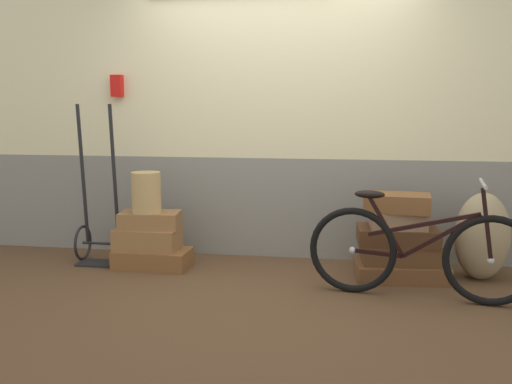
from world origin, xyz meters
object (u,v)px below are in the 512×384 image
(suitcase_0, at_px, (153,258))
(suitcase_3, at_px, (400,270))
(burlap_sack, at_px, (482,236))
(bicycle, at_px, (419,252))
(suitcase_2, at_px, (150,220))
(suitcase_4, at_px, (400,253))
(suitcase_1, at_px, (148,239))
(luggage_trolley, at_px, (100,227))
(wicker_basket, at_px, (146,192))
(suitcase_7, at_px, (397,203))
(suitcase_5, at_px, (397,235))
(suitcase_6, at_px, (398,220))

(suitcase_0, xyz_separation_m, suitcase_3, (2.10, 0.01, -0.01))
(burlap_sack, bearing_deg, bicycle, -134.72)
(suitcase_2, xyz_separation_m, suitcase_4, (2.11, 0.01, -0.20))
(bicycle, bearing_deg, suitcase_1, 167.84)
(suitcase_2, relative_size, luggage_trolley, 0.36)
(wicker_basket, bearing_deg, suitcase_4, 0.75)
(suitcase_1, xyz_separation_m, suitcase_3, (2.14, 0.00, -0.18))
(suitcase_0, height_order, suitcase_4, suitcase_4)
(suitcase_7, bearing_deg, suitcase_4, 50.23)
(wicker_basket, relative_size, luggage_trolley, 0.25)
(suitcase_3, distance_m, suitcase_7, 0.56)
(suitcase_5, xyz_separation_m, suitcase_7, (-0.01, -0.03, 0.27))
(wicker_basket, xyz_separation_m, bicycle, (2.22, -0.48, -0.31))
(suitcase_1, xyz_separation_m, wicker_basket, (0.00, -0.00, 0.41))
(bicycle, bearing_deg, suitcase_2, 167.31)
(suitcase_0, relative_size, luggage_trolley, 0.46)
(suitcase_7, xyz_separation_m, burlap_sack, (0.68, 0.10, -0.27))
(burlap_sack, bearing_deg, suitcase_4, -174.38)
(burlap_sack, bearing_deg, suitcase_7, -171.48)
(suitcase_3, xyz_separation_m, bicycle, (0.07, -0.48, 0.28))
(suitcase_4, distance_m, suitcase_5, 0.15)
(suitcase_5, relative_size, suitcase_6, 1.45)
(suitcase_2, bearing_deg, suitcase_3, -5.88)
(suitcase_0, bearing_deg, bicycle, -10.56)
(suitcase_1, relative_size, wicker_basket, 1.57)
(wicker_basket, xyz_separation_m, luggage_trolley, (-0.48, 0.10, -0.34))
(suitcase_2, height_order, suitcase_5, suitcase_2)
(suitcase_0, height_order, bicycle, bicycle)
(suitcase_6, distance_m, burlap_sack, 0.69)
(suitcase_0, height_order, wicker_basket, wicker_basket)
(suitcase_0, height_order, suitcase_1, suitcase_1)
(suitcase_1, distance_m, suitcase_4, 2.14)
(bicycle, bearing_deg, burlap_sack, 45.28)
(suitcase_4, bearing_deg, burlap_sack, 1.32)
(suitcase_2, height_order, suitcase_3, suitcase_2)
(wicker_basket, height_order, luggage_trolley, luggage_trolley)
(suitcase_1, height_order, suitcase_7, suitcase_7)
(suitcase_0, bearing_deg, suitcase_2, 132.66)
(luggage_trolley, bearing_deg, burlap_sack, -0.14)
(suitcase_6, bearing_deg, suitcase_4, 52.44)
(suitcase_0, xyz_separation_m, suitcase_2, (-0.02, 0.03, 0.33))
(luggage_trolley, height_order, burlap_sack, luggage_trolley)
(suitcase_0, distance_m, wicker_basket, 0.58)
(suitcase_2, xyz_separation_m, luggage_trolley, (-0.50, 0.08, -0.10))
(suitcase_6, bearing_deg, wicker_basket, 177.36)
(suitcase_0, xyz_separation_m, bicycle, (2.17, -0.47, 0.27))
(burlap_sack, height_order, bicycle, bicycle)
(suitcase_2, relative_size, suitcase_5, 0.80)
(suitcase_6, bearing_deg, suitcase_0, 177.61)
(wicker_basket, height_order, burlap_sack, wicker_basket)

